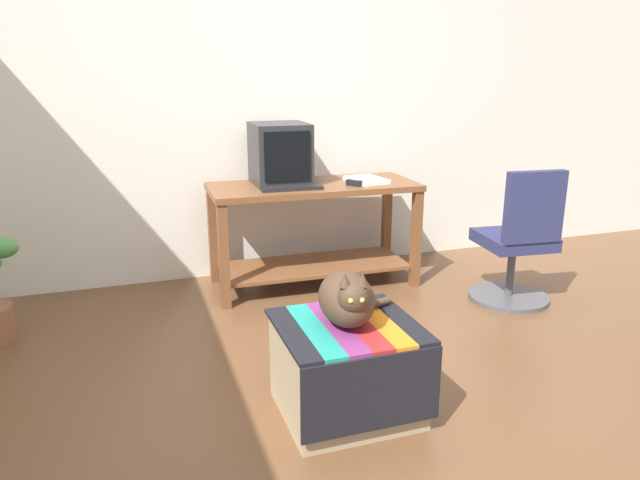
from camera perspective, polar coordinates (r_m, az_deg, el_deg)
name	(u,v)px	position (r m, az deg, el deg)	size (l,w,h in m)	color
ground_plane	(368,408)	(2.77, 4.65, -15.88)	(14.00, 14.00, 0.00)	brown
back_wall	(258,94)	(4.31, -6.05, 13.88)	(8.00, 0.10, 2.60)	silver
desk	(313,217)	(4.06, -0.64, 2.26)	(1.42, 0.62, 0.72)	brown
tv_monitor	(280,154)	(4.00, -3.90, 8.27)	(0.37, 0.41, 0.41)	#28282B
keyboard	(291,187)	(3.83, -2.83, 5.11)	(0.40, 0.15, 0.02)	black
book	(366,180)	(4.09, 4.51, 5.82)	(0.22, 0.28, 0.03)	white
ottoman_with_blanket	(347,369)	(2.64, 2.64, -12.33)	(0.59, 0.57, 0.42)	tan
cat	(347,298)	(2.51, 2.67, -5.67)	(0.41, 0.41, 0.28)	#473323
office_chair	(518,246)	(3.96, 18.64, -0.54)	(0.52, 0.52, 0.89)	#4C4C51
stapler	(354,183)	(3.94, 3.33, 5.54)	(0.04, 0.11, 0.04)	black
pen	(378,179)	(4.19, 5.60, 5.90)	(0.01, 0.01, 0.14)	#2351B2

